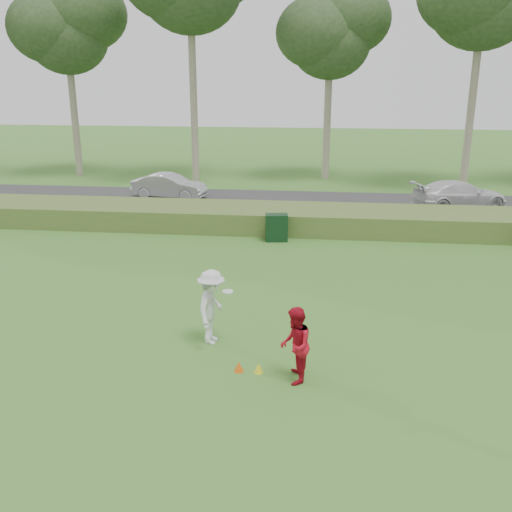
# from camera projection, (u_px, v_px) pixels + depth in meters

# --- Properties ---
(ground) EXTENTS (120.00, 120.00, 0.00)m
(ground) POSITION_uv_depth(u_px,v_px,m) (236.00, 362.00, 13.17)
(ground) COLOR #346D24
(ground) RESTS_ON ground
(reed_strip) EXTENTS (80.00, 3.00, 0.90)m
(reed_strip) POSITION_uv_depth(u_px,v_px,m) (278.00, 218.00, 24.38)
(reed_strip) COLOR #476428
(reed_strip) RESTS_ON ground
(park_road) EXTENTS (80.00, 6.00, 0.06)m
(park_road) POSITION_uv_depth(u_px,v_px,m) (286.00, 203.00, 29.24)
(park_road) COLOR #2D2D2D
(park_road) RESTS_ON ground
(tree_2) EXTENTS (6.50, 6.50, 12.00)m
(tree_2) POSITION_uv_depth(u_px,v_px,m) (66.00, 28.00, 34.68)
(tree_2) COLOR gray
(tree_2) RESTS_ON ground
(tree_4) EXTENTS (6.24, 6.24, 11.50)m
(tree_4) POSITION_uv_depth(u_px,v_px,m) (330.00, 34.00, 33.49)
(tree_4) COLOR gray
(tree_4) RESTS_ON ground
(player_white) EXTENTS (0.95, 1.28, 1.88)m
(player_white) POSITION_uv_depth(u_px,v_px,m) (212.00, 307.00, 13.87)
(player_white) COLOR silver
(player_white) RESTS_ON ground
(player_red) EXTENTS (0.66, 0.84, 1.69)m
(player_red) POSITION_uv_depth(u_px,v_px,m) (295.00, 345.00, 12.11)
(player_red) COLOR #B20F20
(player_red) RESTS_ON ground
(cone_orange) EXTENTS (0.21, 0.21, 0.23)m
(cone_orange) POSITION_uv_depth(u_px,v_px,m) (239.00, 367.00, 12.72)
(cone_orange) COLOR #E9560C
(cone_orange) RESTS_ON ground
(cone_yellow) EXTENTS (0.21, 0.21, 0.23)m
(cone_yellow) POSITION_uv_depth(u_px,v_px,m) (259.00, 368.00, 12.67)
(cone_yellow) COLOR yellow
(cone_yellow) RESTS_ON ground
(utility_cabinet) EXTENTS (0.93, 0.66, 1.08)m
(utility_cabinet) POSITION_uv_depth(u_px,v_px,m) (277.00, 228.00, 22.56)
(utility_cabinet) COLOR black
(utility_cabinet) RESTS_ON ground
(car_mid) EXTENTS (4.03, 1.85, 1.28)m
(car_mid) POSITION_uv_depth(u_px,v_px,m) (169.00, 186.00, 30.03)
(car_mid) COLOR #BCBCC1
(car_mid) RESTS_ON park_road
(car_right) EXTENTS (4.97, 3.18, 1.34)m
(car_right) POSITION_uv_depth(u_px,v_px,m) (460.00, 195.00, 27.71)
(car_right) COLOR silver
(car_right) RESTS_ON park_road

